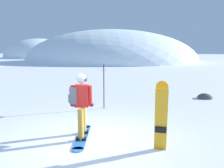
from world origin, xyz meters
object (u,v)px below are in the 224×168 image
snowboarder_main (81,104)px  piste_marker_near (104,83)px  spare_snowboard (161,117)px  rock_mid (205,98)px

snowboarder_main → piste_marker_near: piste_marker_near is taller
spare_snowboard → piste_marker_near: (-2.25, 3.33, 0.20)m
snowboarder_main → spare_snowboard: size_ratio=1.10×
snowboarder_main → rock_mid: 7.22m
rock_mid → spare_snowboard: bearing=-108.1°
piste_marker_near → spare_snowboard: bearing=-56.0°
snowboarder_main → piste_marker_near: size_ratio=1.00×
snowboarder_main → piste_marker_near: bearing=93.4°
spare_snowboard → piste_marker_near: size_ratio=0.91×
snowboarder_main → rock_mid: (4.11, 5.87, -0.92)m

